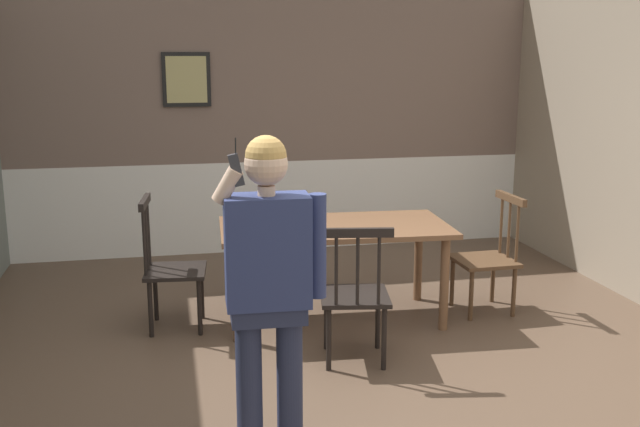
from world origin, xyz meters
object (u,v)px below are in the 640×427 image
object	(u,v)px
chair_near_window	(170,267)
chair_by_doorway	(488,257)
dining_table	(335,236)
person_figure	(269,273)
chair_at_table_head	(355,295)

from	to	relation	value
chair_near_window	chair_by_doorway	world-z (taller)	chair_near_window
dining_table	person_figure	xyz separation A→B (m)	(-0.78, -1.86, 0.30)
dining_table	chair_near_window	xyz separation A→B (m)	(-1.28, 0.07, -0.20)
chair_at_table_head	person_figure	xyz separation A→B (m)	(-0.73, -1.02, 0.50)
chair_by_doorway	person_figure	xyz separation A→B (m)	(-2.06, -1.79, 0.52)
dining_table	chair_near_window	bearing A→B (deg)	176.72
chair_near_window	chair_by_doorway	xyz separation A→B (m)	(2.56, -0.14, -0.02)
chair_at_table_head	chair_by_doorway	bearing A→B (deg)	40.05
chair_by_doorway	dining_table	bearing A→B (deg)	85.45
chair_near_window	chair_at_table_head	world-z (taller)	chair_near_window
chair_near_window	person_figure	xyz separation A→B (m)	(0.50, -1.94, 0.50)
dining_table	chair_by_doorway	distance (m)	1.30
chair_by_doorway	chair_near_window	bearing A→B (deg)	85.34
chair_by_doorway	chair_at_table_head	distance (m)	1.54
dining_table	chair_at_table_head	size ratio (longest dim) A/B	1.85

